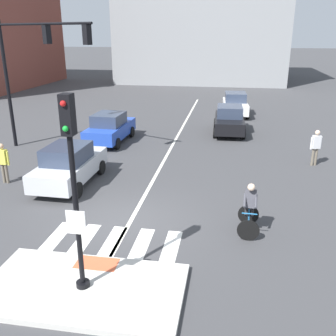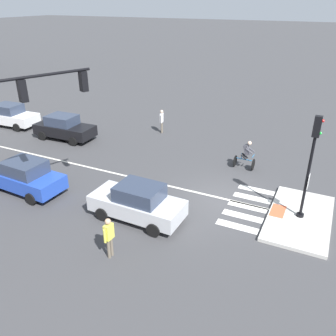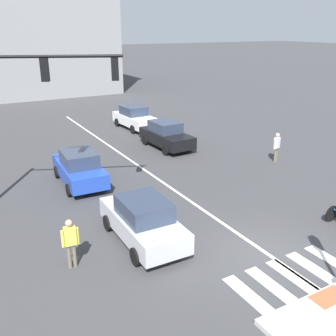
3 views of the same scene
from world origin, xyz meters
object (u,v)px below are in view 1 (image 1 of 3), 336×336
Objects in this scene: car_blue_westbound_far at (110,128)px; car_black_eastbound_far at (229,120)px; car_silver_westbound_near at (69,165)px; pedestrian_at_curb_left at (3,160)px; cyclist at (250,207)px; traffic_light_mast at (30,61)px; car_white_eastbound_distant at (235,104)px; pedestrian_waiting_far_side at (316,145)px; signal_pole at (73,179)px.

car_black_eastbound_far is at bearing 25.77° from car_blue_westbound_far.
pedestrian_at_curb_left is (-2.64, -0.35, 0.17)m from car_silver_westbound_near.
car_silver_westbound_near and car_blue_westbound_far have the same top height.
car_black_eastbound_far is (6.20, 9.39, 0.00)m from car_silver_westbound_near.
pedestrian_at_curb_left is at bearing -132.24° from car_black_eastbound_far.
cyclist reaches higher than car_black_eastbound_far.
traffic_light_mast is 15.21m from car_white_eastbound_distant.
car_blue_westbound_far is 10.72m from pedestrian_waiting_far_side.
cyclist is (0.40, -17.74, 0.06)m from car_white_eastbound_distant.
pedestrian_at_curb_left is at bearing 165.19° from cyclist.
traffic_light_mast reaches higher than car_silver_westbound_near.
car_blue_westbound_far is 7.01m from pedestrian_at_curb_left.
car_white_eastbound_distant is 1.01× the size of car_black_eastbound_far.
signal_pole is at bearing -124.56° from pedestrian_waiting_far_side.
cyclist is at bearing -114.97° from pedestrian_waiting_far_side.
signal_pole reaches higher than car_white_eastbound_distant.
car_white_eastbound_distant is 2.51× the size of pedestrian_waiting_far_side.
traffic_light_mast is at bearing 99.10° from pedestrian_at_curb_left.
car_silver_westbound_near is 0.99× the size of car_blue_westbound_far.
traffic_light_mast reaches higher than car_white_eastbound_distant.
pedestrian_at_curb_left reaches higher than car_white_eastbound_distant.
signal_pole reaches higher than pedestrian_waiting_far_side.
car_blue_westbound_far is at bearing 104.80° from signal_pole.
traffic_light_mast reaches higher than car_black_eastbound_far.
car_black_eastbound_far is 2.47× the size of cyclist.
car_black_eastbound_far is at bearing 78.63° from signal_pole.
cyclist is at bearing 41.53° from signal_pole.
signal_pole is 12.21m from traffic_light_mast.
pedestrian_waiting_far_side is at bearing 0.33° from traffic_light_mast.
cyclist is 9.94m from pedestrian_at_curb_left.
signal_pole is 2.69× the size of cyclist.
car_blue_westbound_far is 2.50× the size of pedestrian_at_curb_left.
traffic_light_mast is 12.87m from cyclist.
cyclist is at bearing -86.43° from car_black_eastbound_far.
pedestrian_waiting_far_side reaches higher than car_silver_westbound_near.
traffic_light_mast is 3.84× the size of pedestrian_waiting_far_side.
traffic_light_mast reaches higher than pedestrian_waiting_far_side.
car_white_eastbound_distant is (6.57, 14.85, 0.00)m from car_silver_westbound_near.
pedestrian_waiting_far_side is at bearing 65.03° from cyclist.
car_silver_westbound_near is (3.32, -3.91, -3.71)m from traffic_light_mast.
car_white_eastbound_distant is 5.47m from car_black_eastbound_far.
pedestrian_waiting_far_side is at bearing -12.20° from car_blue_westbound_far.
car_black_eastbound_far is (6.51, 3.14, 0.00)m from car_blue_westbound_far.
traffic_light_mast is 11.61m from car_black_eastbound_far.
car_white_eastbound_distant is 2.49× the size of cyclist.
car_blue_westbound_far is at bearing 37.81° from traffic_light_mast.
traffic_light_mast is 1.55× the size of car_silver_westbound_near.
signal_pole is 1.09× the size of car_black_eastbound_far.
pedestrian_waiting_far_side is (10.17, 3.98, 0.17)m from car_silver_westbound_near.
signal_pole is 1.08× the size of car_white_eastbound_distant.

